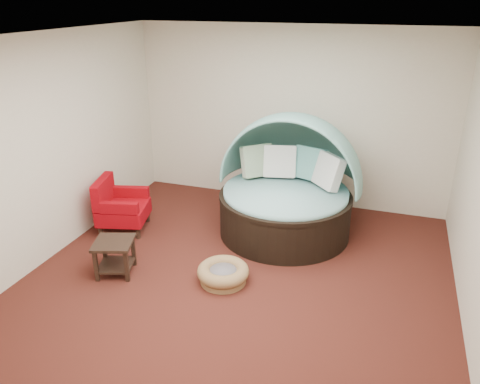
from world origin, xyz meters
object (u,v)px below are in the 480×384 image
(pet_basket, at_px, (223,273))
(red_armchair, at_px, (120,206))
(canopy_daybed, at_px, (288,179))
(side_table, at_px, (115,253))

(pet_basket, height_order, red_armchair, red_armchair)
(pet_basket, relative_size, red_armchair, 0.93)
(canopy_daybed, distance_m, red_armchair, 2.46)
(pet_basket, xyz_separation_m, red_armchair, (-1.90, 0.81, 0.25))
(pet_basket, distance_m, side_table, 1.35)
(red_armchair, relative_size, side_table, 1.43)
(pet_basket, bearing_deg, red_armchair, 156.95)
(red_armchair, bearing_deg, pet_basket, -37.80)
(pet_basket, bearing_deg, side_table, -169.66)
(canopy_daybed, bearing_deg, red_armchair, -159.75)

